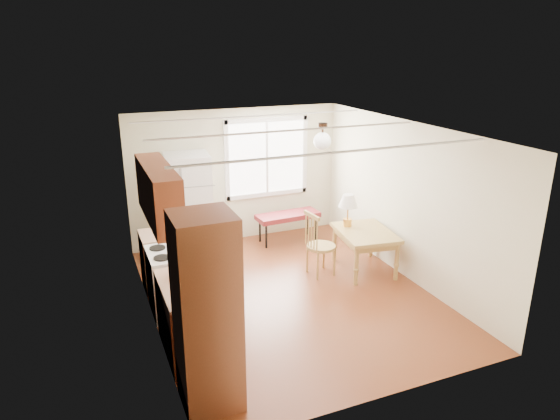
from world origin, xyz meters
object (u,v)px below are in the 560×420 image
refrigerator (189,205)px  dining_table (365,237)px  bench (288,217)px  chair (316,240)px

refrigerator → dining_table: 3.09m
dining_table → bench: bearing=119.9°
refrigerator → chair: refrigerator is taller
dining_table → chair: bearing=179.4°
bench → chair: bearing=-99.5°
chair → refrigerator: bearing=129.3°
bench → dining_table: size_ratio=1.02×
dining_table → refrigerator: bearing=152.3°
refrigerator → bench: bearing=1.6°
refrigerator → bench: refrigerator is taller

